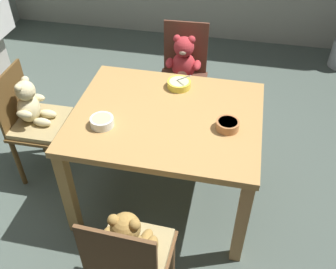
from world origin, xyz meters
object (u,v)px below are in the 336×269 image
teddy_chair_far_center (183,67)px  porridge_bowl_terracotta_near_right (228,125)px  dining_table (166,127)px  teddy_chair_near_left (34,115)px  porridge_bowl_white_near_left (102,122)px  teddy_chair_near_front (130,252)px  porridge_bowl_yellow_far_center (179,84)px

teddy_chair_far_center → porridge_bowl_terracotta_near_right: size_ratio=6.51×
dining_table → teddy_chair_near_left: (-0.96, 0.06, -0.10)m
porridge_bowl_white_near_left → porridge_bowl_terracotta_near_right: same height
porridge_bowl_white_near_left → teddy_chair_far_center: bearing=73.6°
teddy_chair_far_center → porridge_bowl_terracotta_near_right: (0.42, -0.91, 0.20)m
teddy_chair_far_center → teddy_chair_near_front: bearing=-1.0°
teddy_chair_far_center → porridge_bowl_yellow_far_center: bearing=4.2°
teddy_chair_far_center → teddy_chair_near_left: teddy_chair_far_center is taller
dining_table → porridge_bowl_yellow_far_center: (0.02, 0.31, 0.13)m
dining_table → porridge_bowl_terracotta_near_right: porridge_bowl_terracotta_near_right is taller
porridge_bowl_white_near_left → teddy_chair_near_left: bearing=158.7°
porridge_bowl_white_near_left → porridge_bowl_terracotta_near_right: size_ratio=1.02×
teddy_chair_far_center → teddy_chair_near_front: (0.04, -1.71, -0.01)m
teddy_chair_near_front → porridge_bowl_yellow_far_center: 1.18m
dining_table → porridge_bowl_terracotta_near_right: 0.40m
teddy_chair_far_center → porridge_bowl_white_near_left: (-0.30, -1.03, 0.20)m
porridge_bowl_yellow_far_center → teddy_chair_near_front: bearing=-91.0°
teddy_chair_far_center → porridge_bowl_white_near_left: 1.10m
dining_table → porridge_bowl_terracotta_near_right: bearing=-8.7°
porridge_bowl_terracotta_near_right → teddy_chair_near_front: bearing=-115.3°
teddy_chair_near_left → teddy_chair_near_front: size_ratio=0.96×
porridge_bowl_yellow_far_center → porridge_bowl_white_near_left: porridge_bowl_yellow_far_center is taller
dining_table → teddy_chair_near_front: bearing=-89.9°
teddy_chair_near_left → porridge_bowl_terracotta_near_right: 1.36m
porridge_bowl_white_near_left → porridge_bowl_terracotta_near_right: (0.72, 0.12, 0.00)m
teddy_chair_near_left → porridge_bowl_terracotta_near_right: (1.34, -0.12, 0.23)m
teddy_chair_near_front → dining_table: bearing=2.1°
teddy_chair_near_left → porridge_bowl_white_near_left: bearing=-22.1°
teddy_chair_near_front → porridge_bowl_white_near_left: teddy_chair_near_front is taller
teddy_chair_near_left → teddy_chair_near_front: (0.96, -0.91, 0.02)m
dining_table → teddy_chair_far_center: teddy_chair_far_center is taller
dining_table → porridge_bowl_yellow_far_center: 0.33m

